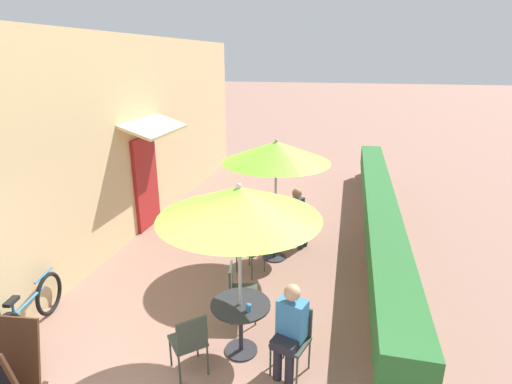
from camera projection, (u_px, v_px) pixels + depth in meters
The scene contains 17 objects.
cafe_facade_wall at pixel (145, 134), 9.13m from camera, with size 0.98×11.39×4.20m.
planter_hedge at pixel (378, 216), 8.52m from camera, with size 0.60×10.39×1.01m.
patio_table_near at pixel (241, 317), 5.21m from camera, with size 0.78×0.78×0.74m.
patio_umbrella_near at pixel (239, 203), 4.70m from camera, with size 1.98×1.98×2.37m.
cafe_chair_near_left at pixel (293, 334), 4.92m from camera, with size 0.50×0.50×0.87m.
seated_patron_near_left at pixel (290, 327), 4.77m from camera, with size 0.43×0.48×1.25m.
cafe_chair_near_right at pixel (238, 288), 5.91m from camera, with size 0.47×0.47×0.87m.
cafe_chair_near_back at pixel (190, 340), 4.82m from camera, with size 0.56×0.56×0.87m.
coffee_cup_near at pixel (249, 307), 5.00m from camera, with size 0.07×0.07×0.09m.
patio_table_mid at pixel (275, 233), 7.70m from camera, with size 0.78×0.78×0.74m.
patio_umbrella_mid at pixel (276, 152), 7.18m from camera, with size 1.98×1.98×2.37m.
cafe_chair_mid_left at pixel (293, 221), 8.28m from camera, with size 0.54×0.54×0.87m.
seated_patron_mid_left at pixel (298, 215), 8.16m from camera, with size 0.50×0.46×1.25m.
cafe_chair_mid_right at pixel (254, 248), 7.12m from camera, with size 0.54×0.54×0.87m.
coffee_cup_mid at pixel (271, 224), 7.51m from camera, with size 0.07×0.07×0.09m.
bicycle_leaning at pixel (29, 313), 5.60m from camera, with size 0.35×1.65×0.75m.
menu_board at pixel (3, 366), 4.52m from camera, with size 0.69×0.70×0.89m.
Camera 1 is at (1.99, -2.70, 3.76)m, focal length 28.00 mm.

